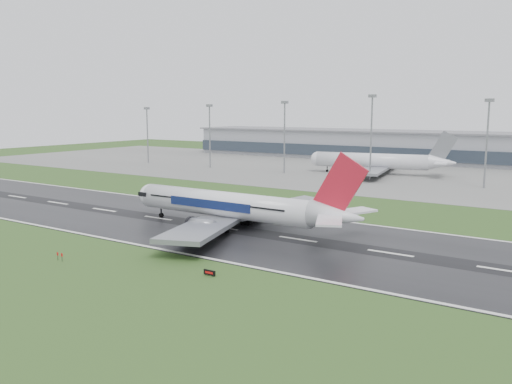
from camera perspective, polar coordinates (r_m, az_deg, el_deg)
The scene contains 12 objects.
ground at distance 135.99m, azimuth -10.43°, elevation -2.80°, with size 520.00×520.00×0.00m, color #28481A.
runway at distance 135.98m, azimuth -10.43°, elevation -2.78°, with size 400.00×45.00×0.10m, color black.
apron at distance 241.03m, azimuth 10.55°, elevation 2.25°, with size 400.00×130.00×0.08m, color slate.
terminal at distance 296.41m, azimuth 15.12°, elevation 4.75°, with size 240.00×36.00×15.00m, color gray.
main_airliner at distance 120.31m, azimuth -1.91°, elevation 0.19°, with size 60.35×57.48×17.82m, color white, non-canonical shape.
parked_airliner at distance 229.09m, azimuth 12.90°, elevation 4.10°, with size 61.12×56.91×17.92m, color silver, non-canonical shape.
runway_sign at distance 88.70m, azimuth -5.00°, elevation -8.63°, with size 2.30×0.26×1.04m, color black, non-canonical shape.
floodmast_0 at distance 276.58m, azimuth -11.54°, elevation 5.85°, with size 0.64×0.64×27.01m, color gray.
floodmast_1 at distance 249.94m, azimuth -4.97°, elevation 5.83°, with size 0.64×0.64×28.21m, color gray.
floodmast_2 at distance 227.20m, azimuth 3.07°, elevation 5.71°, with size 0.64×0.64×29.43m, color gray.
floodmast_3 at distance 210.37m, azimuth 12.22°, elevation 5.56°, with size 0.64×0.64×31.53m, color gray.
floodmast_4 at distance 199.26m, azimuth 23.47°, elevation 4.57°, with size 0.64×0.64×29.55m, color gray.
Camera 1 is at (92.52, -95.92, 27.12)m, focal length 37.34 mm.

